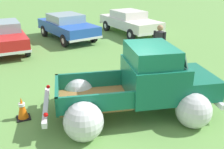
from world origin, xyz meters
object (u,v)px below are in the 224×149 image
at_px(show_car_1, 67,26).
at_px(spectator_0, 159,44).
at_px(show_car_0, 4,35).
at_px(lane_cone_0, 22,108).
at_px(vintage_pickup_truck, 144,87).
at_px(show_car_2, 129,21).
at_px(lane_cone_1, 196,76).

relative_size(show_car_1, spectator_0, 2.66).
distance_m(show_car_0, lane_cone_0, 7.11).
relative_size(vintage_pickup_truck, spectator_0, 2.74).
xyz_separation_m(vintage_pickup_truck, show_car_0, (-3.12, 8.10, 0.02)).
height_order(show_car_1, show_car_2, same).
distance_m(lane_cone_0, lane_cone_1, 5.82).
relative_size(show_car_2, lane_cone_0, 7.67).
bearing_deg(vintage_pickup_truck, spectator_0, 63.08).
distance_m(vintage_pickup_truck, show_car_2, 9.93).
distance_m(vintage_pickup_truck, show_car_1, 9.18).
xyz_separation_m(vintage_pickup_truck, show_car_2, (4.30, 8.94, 0.03)).
bearing_deg(show_car_1, spectator_0, 6.82).
bearing_deg(show_car_1, show_car_2, 76.18).
relative_size(vintage_pickup_truck, show_car_1, 1.03).
height_order(vintage_pickup_truck, lane_cone_0, vintage_pickup_truck).
bearing_deg(show_car_1, lane_cone_0, -33.43).
height_order(show_car_0, lane_cone_1, show_car_0).
distance_m(show_car_2, spectator_0, 6.50).
height_order(vintage_pickup_truck, show_car_0, vintage_pickup_truck).
bearing_deg(show_car_0, spectator_0, 43.47).
relative_size(show_car_0, lane_cone_0, 7.08).
xyz_separation_m(vintage_pickup_truck, lane_cone_0, (-3.13, 1.01, -0.45)).
bearing_deg(spectator_0, show_car_0, -75.29).
distance_m(show_car_2, lane_cone_1, 8.23).
xyz_separation_m(show_car_1, lane_cone_1, (2.35, -8.29, -0.47)).
distance_m(vintage_pickup_truck, spectator_0, 3.62).
relative_size(vintage_pickup_truck, show_car_0, 1.11).
bearing_deg(lane_cone_0, vintage_pickup_truck, -17.85).
distance_m(show_car_0, lane_cone_1, 9.27).
distance_m(show_car_1, lane_cone_1, 8.63).
bearing_deg(show_car_0, show_car_2, 94.40).
distance_m(show_car_2, lane_cone_0, 10.88).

